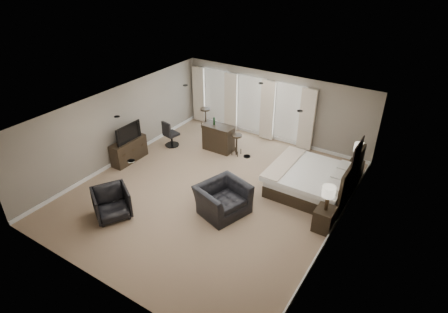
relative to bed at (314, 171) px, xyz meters
The scene contains 16 objects.
room 3.10m from the bed, 147.76° to the right, with size 7.60×8.60×2.64m.
window_bay 4.38m from the bed, 145.28° to the left, with size 5.25×0.20×2.30m.
bed is the anchor object (origin of this frame).
nightstand_near 1.75m from the bed, 58.46° to the right, with size 0.48×0.58×0.64m, color black.
nightstand_far 1.76m from the bed, 58.46° to the left, with size 0.44×0.54×0.59m, color black.
lamp_near 1.72m from the bed, 58.46° to the right, with size 0.34×0.34×0.70m, color beige.
lamp_far 1.71m from the bed, 58.46° to the left, with size 0.33×0.33×0.68m, color beige.
wall_art 1.51m from the bed, ahead, with size 0.04×0.96×0.56m, color slate.
dresser 6.25m from the bed, 165.07° to the right, with size 0.44×1.37×0.79m, color black.
tv 6.24m from the bed, 165.07° to the right, with size 1.06×0.61×0.14m, color black.
armchair_near 2.88m from the bed, 127.69° to the right, with size 1.33×0.86×1.16m, color black.
armchair_far 5.88m from the bed, 136.09° to the right, with size 0.92×0.86×0.95m, color black.
bar_counter 3.92m from the bed, 169.55° to the left, with size 1.13×0.59×0.98m, color black.
bar_stool_left 5.72m from the bed, 159.21° to the left, with size 0.40×0.40×0.84m, color black.
bar_stool_right 3.22m from the bed, 166.40° to the left, with size 0.37×0.37×0.79m, color black.
desk_chair 5.51m from the bed, behind, with size 0.52×0.52×1.01m, color black.
Camera 1 is at (5.37, -7.75, 6.65)m, focal length 30.00 mm.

